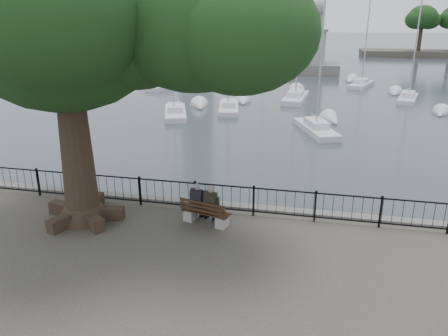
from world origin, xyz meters
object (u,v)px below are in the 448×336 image
(tree, at_px, (92,14))
(lion_monument, at_px, (316,55))
(person_left, at_px, (199,203))
(bench, at_px, (205,215))
(person_right, at_px, (212,206))

(tree, relative_size, lion_monument, 1.28)
(lion_monument, bearing_deg, person_left, -93.14)
(lion_monument, bearing_deg, tree, -96.43)
(bench, height_order, person_right, person_right)
(person_left, distance_m, lion_monument, 48.29)
(bench, distance_m, person_left, 0.43)
(person_left, xyz_separation_m, lion_monument, (2.64, 48.21, 0.72))
(person_right, height_order, tree, tree)
(tree, xyz_separation_m, lion_monument, (5.49, 48.72, -5.01))
(person_right, bearing_deg, person_left, 166.01)
(bench, xyz_separation_m, lion_monument, (2.40, 48.37, 1.04))
(person_right, relative_size, lion_monument, 0.15)
(bench, bearing_deg, tree, -173.56)
(bench, height_order, lion_monument, lion_monument)
(person_left, bearing_deg, bench, -32.94)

